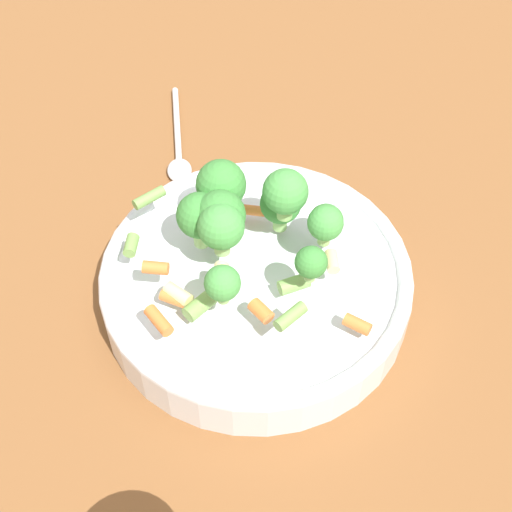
{
  "coord_description": "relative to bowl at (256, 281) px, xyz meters",
  "views": [
    {
      "loc": [
        -0.03,
        -0.39,
        0.53
      ],
      "look_at": [
        0.0,
        0.0,
        0.06
      ],
      "focal_mm": 50.0,
      "sensor_mm": 36.0,
      "label": 1
    }
  ],
  "objects": [
    {
      "name": "pasta_salad",
      "position": [
        -0.01,
        0.02,
        0.07
      ],
      "size": [
        0.2,
        0.16,
        0.08
      ],
      "color": "#8CB766",
      "rests_on": "bowl"
    },
    {
      "name": "bowl",
      "position": [
        0.0,
        0.0,
        0.0
      ],
      "size": [
        0.28,
        0.28,
        0.05
      ],
      "color": "silver",
      "rests_on": "ground_plane"
    },
    {
      "name": "ground_plane",
      "position": [
        0.0,
        0.0,
        -0.03
      ],
      "size": [
        3.0,
        3.0,
        0.0
      ],
      "primitive_type": "plane",
      "color": "brown"
    },
    {
      "name": "spoon",
      "position": [
        -0.07,
        0.2,
        -0.02
      ],
      "size": [
        0.03,
        0.16,
        0.01
      ],
      "rotation": [
        0.0,
        0.0,
        11.04
      ],
      "color": "silver",
      "rests_on": "ground_plane"
    }
  ]
}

